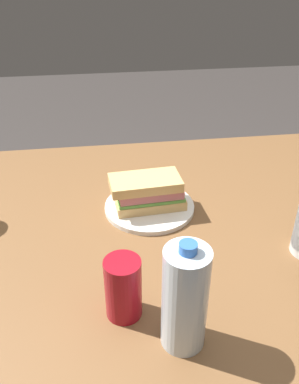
% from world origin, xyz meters
% --- Properties ---
extents(dining_table, '(1.73, 0.97, 0.77)m').
position_xyz_m(dining_table, '(0.00, 0.00, 0.68)').
color(dining_table, brown).
rests_on(dining_table, ground_plane).
extents(paper_plate, '(0.22, 0.22, 0.01)m').
position_xyz_m(paper_plate, '(-0.04, -0.10, 0.78)').
color(paper_plate, white).
rests_on(paper_plate, dining_table).
extents(sandwich, '(0.19, 0.11, 0.08)m').
position_xyz_m(sandwich, '(-0.03, -0.10, 0.82)').
color(sandwich, '#DBB26B').
rests_on(sandwich, paper_plate).
extents(soda_can_red, '(0.07, 0.07, 0.12)m').
position_xyz_m(soda_can_red, '(0.05, 0.22, 0.83)').
color(soda_can_red, maroon).
rests_on(soda_can_red, dining_table).
extents(water_bottle_tall, '(0.07, 0.07, 0.21)m').
position_xyz_m(water_bottle_tall, '(-0.04, 0.30, 0.87)').
color(water_bottle_tall, silver).
rests_on(water_bottle_tall, dining_table).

